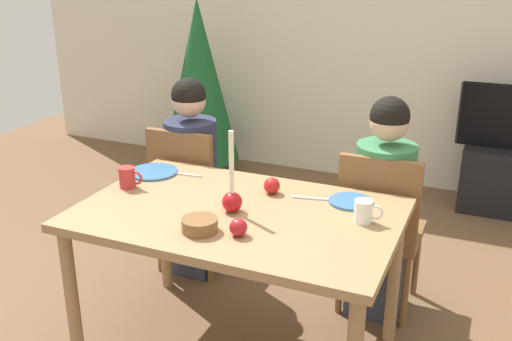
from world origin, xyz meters
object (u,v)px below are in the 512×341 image
(person_left_child, at_px, (192,180))
(mug_left, at_px, (128,177))
(tv_stand, at_px, (507,180))
(mug_right, at_px, (364,211))
(person_right_child, at_px, (382,212))
(candle_centerpiece, at_px, (232,196))
(plate_left, at_px, (153,172))
(bowl_walnuts, at_px, (200,225))
(apple_near_candle, at_px, (238,227))
(dining_table, at_px, (238,228))
(apple_by_left_plate, at_px, (272,186))
(chair_right, at_px, (380,224))
(chair_left, at_px, (190,192))
(christmas_tree, at_px, (199,81))
(plate_right, at_px, (351,201))

(person_left_child, bearing_deg, mug_left, -90.58)
(tv_stand, height_order, mug_right, mug_right)
(person_right_child, relative_size, mug_left, 9.38)
(candle_centerpiece, bearing_deg, plate_left, 154.93)
(bowl_walnuts, xyz_separation_m, apple_near_candle, (0.16, 0.02, 0.01))
(dining_table, bearing_deg, apple_by_left_plate, 75.38)
(chair_right, height_order, apple_near_candle, chair_right)
(plate_left, bearing_deg, mug_left, -90.78)
(plate_left, relative_size, bowl_walnuts, 1.68)
(chair_left, distance_m, apple_by_left_plate, 0.80)
(christmas_tree, bearing_deg, apple_near_candle, -58.28)
(person_left_child, relative_size, tv_stand, 1.83)
(chair_left, bearing_deg, person_right_child, 1.68)
(chair_right, xyz_separation_m, apple_near_candle, (-0.41, -0.83, 0.28))
(dining_table, distance_m, apple_by_left_plate, 0.28)
(bowl_walnuts, height_order, apple_by_left_plate, apple_by_left_plate)
(chair_left, relative_size, christmas_tree, 0.58)
(plate_right, xyz_separation_m, mug_right, (0.10, -0.18, 0.04))
(chair_left, xyz_separation_m, person_right_child, (1.11, 0.03, 0.06))
(candle_centerpiece, height_order, plate_right, candle_centerpiece)
(plate_right, bearing_deg, mug_right, -60.06)
(tv_stand, bearing_deg, chair_right, -109.32)
(tv_stand, height_order, apple_near_candle, apple_near_candle)
(christmas_tree, height_order, mug_left, christmas_tree)
(person_right_child, relative_size, plate_left, 4.70)
(person_left_child, distance_m, christmas_tree, 1.65)
(dining_table, height_order, candle_centerpiece, candle_centerpiece)
(apple_by_left_plate, bearing_deg, person_left_child, 148.79)
(candle_centerpiece, relative_size, bowl_walnuts, 2.47)
(dining_table, xyz_separation_m, bowl_walnuts, (-0.06, -0.24, 0.11))
(person_left_child, xyz_separation_m, plate_right, (1.03, -0.36, 0.19))
(dining_table, height_order, person_right_child, person_right_child)
(person_left_child, relative_size, candle_centerpiece, 3.18)
(person_right_child, distance_m, candle_centerpiece, 0.88)
(mug_right, bearing_deg, tv_stand, 75.41)
(mug_left, bearing_deg, person_left_child, 89.42)
(person_left_child, height_order, bowl_walnuts, person_left_child)
(apple_near_candle, bearing_deg, person_right_child, 64.55)
(dining_table, relative_size, person_right_child, 1.19)
(candle_centerpiece, distance_m, apple_near_candle, 0.24)
(plate_left, xyz_separation_m, mug_left, (-0.00, -0.21, 0.05))
(tv_stand, distance_m, mug_left, 2.89)
(person_left_child, bearing_deg, dining_table, -47.11)
(person_left_child, bearing_deg, chair_left, -90.00)
(plate_left, bearing_deg, person_left_child, 89.53)
(person_right_child, bearing_deg, dining_table, -128.73)
(mug_right, bearing_deg, bowl_walnuts, -149.54)
(person_left_child, height_order, mug_left, person_left_child)
(plate_left, height_order, apple_by_left_plate, apple_by_left_plate)
(person_left_child, distance_m, bowl_walnuts, 1.06)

